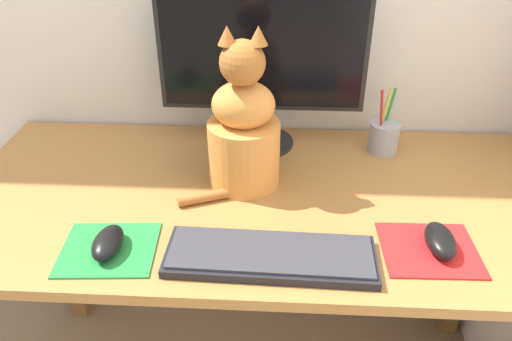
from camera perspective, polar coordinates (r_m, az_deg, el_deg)
desk at (r=1.22m, az=0.12°, el=-6.59°), size 1.40×0.67×0.76m
monitor at (r=1.26m, az=0.65°, el=12.58°), size 0.52×0.17×0.42m
keyboard at (r=0.97m, az=1.66°, el=-9.69°), size 0.41×0.15×0.02m
mousepad_left at (r=1.04m, az=-16.47°, el=-8.61°), size 0.20×0.17×0.00m
mousepad_right at (r=1.05m, az=19.18°, el=-8.54°), size 0.19×0.17×0.00m
computer_mouse_left at (r=1.02m, az=-16.57°, el=-7.90°), size 0.06×0.10×0.04m
computer_mouse_right at (r=1.05m, az=20.30°, el=-7.49°), size 0.06×0.11×0.04m
cat at (r=1.13m, az=-1.46°, el=4.68°), size 0.23×0.21×0.38m
pen_cup at (r=1.35m, az=14.40°, el=3.80°), size 0.08×0.08×0.17m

